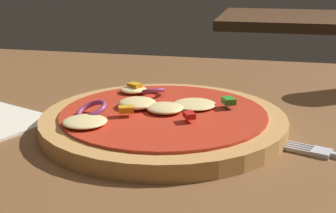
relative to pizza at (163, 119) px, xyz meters
name	(u,v)px	position (x,y,z in m)	size (l,w,h in m)	color
dining_table	(199,146)	(0.04, 0.00, -0.03)	(1.20, 0.84, 0.03)	brown
pizza	(163,119)	(0.00, 0.00, 0.00)	(0.27, 0.27, 0.04)	tan
background_table	(308,20)	(0.23, 1.28, -0.03)	(0.63, 0.50, 0.03)	#4C301C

